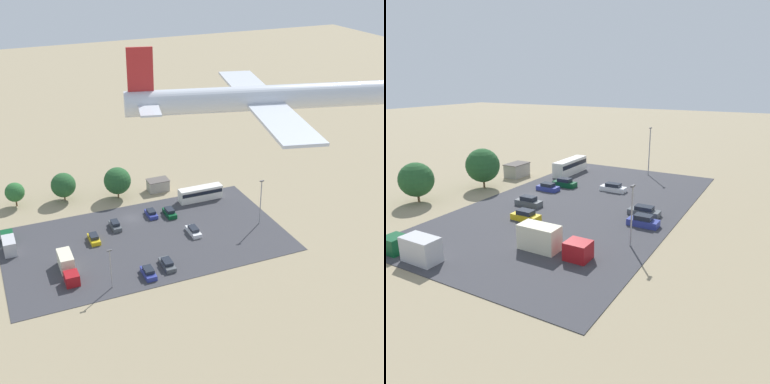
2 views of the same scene
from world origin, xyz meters
The scene contains 19 objects.
ground_plane centered at (0.00, 0.00, 0.00)m, with size 400.00×400.00×0.00m, color gray.
parking_lot_surface centered at (0.00, 9.83, 0.04)m, with size 55.39×31.16×0.08m.
shed_building centered at (-9.96, -10.82, 1.39)m, with size 5.06×3.39×2.76m.
bus centered at (-17.19, -2.28, 1.75)m, with size 10.22×2.47×3.10m.
parked_car_0 centered at (-0.58, 20.23, 0.67)m, with size 1.89×4.69×1.41m.
parked_car_1 centered at (-8.02, 1.93, 0.75)m, with size 1.88×4.45×1.60m.
parked_car_2 centered at (-4.25, 0.68, 0.67)m, with size 1.85×4.08×1.41m.
parked_car_3 centered at (3.50, 21.55, 0.73)m, with size 1.91×4.29×1.57m.
parked_car_4 centered at (9.68, 6.18, 0.72)m, with size 1.84×4.23×1.52m.
parked_car_5 centered at (-9.71, 11.12, 0.69)m, with size 1.83×4.68×1.46m.
parked_car_6 centered at (4.36, 2.74, 0.74)m, with size 1.73×4.33×1.58m.
parked_truck_0 centered at (16.59, 14.89, 1.47)m, with size 2.44×9.07×3.04m.
parked_truck_1 centered at (25.46, 2.51, 1.38)m, with size 2.35×7.95×2.85m.
tree_near_shed centered at (22.00, -15.61, 3.46)m, with size 4.32×4.32×5.63m.
tree_apron_mid centered at (11.47, -14.37, 3.80)m, with size 5.61×5.61×6.61m.
tree_apron_far centered at (-0.22, -10.90, 4.25)m, with size 6.20×6.20×7.35m.
light_pole_lot_centre centered at (-24.20, 12.67, 5.48)m, with size 0.90×0.28×9.92m.
light_pole_lot_edge centered at (10.46, 22.46, 4.33)m, with size 0.90×0.28×7.64m.
airplane centered at (-8.16, 39.74, 36.31)m, with size 37.96×32.29×8.55m.
Camera 1 is at (27.40, 97.56, 55.76)m, focal length 50.00 mm.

